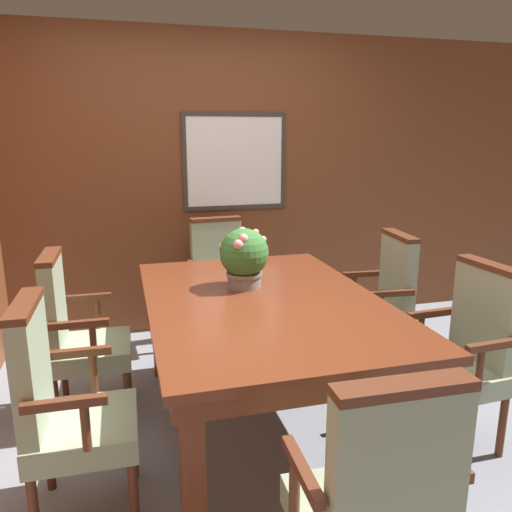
% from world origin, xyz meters
% --- Properties ---
extents(ground_plane, '(14.00, 14.00, 0.00)m').
position_xyz_m(ground_plane, '(0.00, 0.00, 0.00)').
color(ground_plane, gray).
extents(wall_back, '(7.20, 0.08, 2.45)m').
position_xyz_m(wall_back, '(0.00, 1.72, 1.23)').
color(wall_back, brown).
rests_on(wall_back, ground_plane).
extents(dining_table, '(1.23, 1.83, 0.77)m').
position_xyz_m(dining_table, '(0.03, 0.06, 0.68)').
color(dining_table, maroon).
rests_on(dining_table, ground_plane).
extents(chair_head_near, '(0.50, 0.46, 1.00)m').
position_xyz_m(chair_head_near, '(0.02, -1.24, 0.53)').
color(chair_head_near, '#562B19').
rests_on(chair_head_near, ground_plane).
extents(chair_head_far, '(0.52, 0.48, 1.00)m').
position_xyz_m(chair_head_far, '(0.05, 1.35, 0.53)').
color(chair_head_far, '#562B19').
rests_on(chair_head_far, ground_plane).
extents(chair_left_near, '(0.46, 0.50, 1.00)m').
position_xyz_m(chair_left_near, '(-0.97, -0.37, 0.53)').
color(chair_left_near, '#562B19').
rests_on(chair_left_near, ground_plane).
extents(chair_right_near, '(0.47, 0.51, 1.00)m').
position_xyz_m(chair_right_near, '(1.02, -0.35, 0.53)').
color(chair_right_near, '#562B19').
rests_on(chair_right_near, ground_plane).
extents(chair_right_far, '(0.49, 0.52, 1.00)m').
position_xyz_m(chair_right_far, '(1.00, 0.49, 0.53)').
color(chair_right_far, '#562B19').
rests_on(chair_right_far, ground_plane).
extents(chair_left_far, '(0.45, 0.50, 1.00)m').
position_xyz_m(chair_left_far, '(-0.97, 0.46, 0.53)').
color(chair_left_far, '#562B19').
rests_on(chair_left_far, ground_plane).
extents(potted_plant, '(0.28, 0.28, 0.34)m').
position_xyz_m(potted_plant, '(-0.02, 0.29, 0.96)').
color(potted_plant, gray).
rests_on(potted_plant, dining_table).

